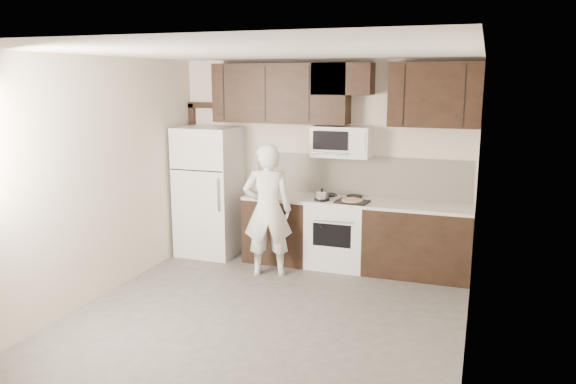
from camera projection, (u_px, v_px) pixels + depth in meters
The scene contains 14 objects.
floor at pixel (262, 320), 5.80m from camera, with size 4.50×4.50×0.00m, color #4B4947.
back_wall at pixel (323, 161), 7.61m from camera, with size 4.00×4.00×0.00m, color beige.
ceiling at pixel (260, 52), 5.26m from camera, with size 4.50×4.50×0.00m, color white.
counter_run at pixel (360, 235), 7.31m from camera, with size 2.95×0.64×0.91m.
stove at pixel (338, 232), 7.40m from camera, with size 0.76×0.66×0.94m.
backsplash at pixel (359, 176), 7.47m from camera, with size 2.90×0.02×0.54m, color silver.
upper_cabinets at pixel (336, 92), 7.20m from camera, with size 3.48×0.35×0.78m.
microwave at pixel (342, 142), 7.28m from camera, with size 0.76×0.42×0.40m.
refrigerator at pixel (209, 191), 7.87m from camera, with size 0.80×0.76×1.80m.
door_trim at pixel (196, 162), 8.22m from camera, with size 0.50×0.08×2.12m.
saucepan at pixel (322, 195), 7.22m from camera, with size 0.29×0.17×0.16m.
baking_tray at pixel (352, 202), 7.11m from camera, with size 0.40×0.30×0.02m, color black.
pizza at pixel (352, 200), 7.11m from camera, with size 0.27×0.27×0.02m, color #D2B28D.
person at pixel (268, 210), 7.01m from camera, with size 0.61×0.40×1.68m, color white.
Camera 1 is at (2.04, -5.02, 2.46)m, focal length 35.00 mm.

